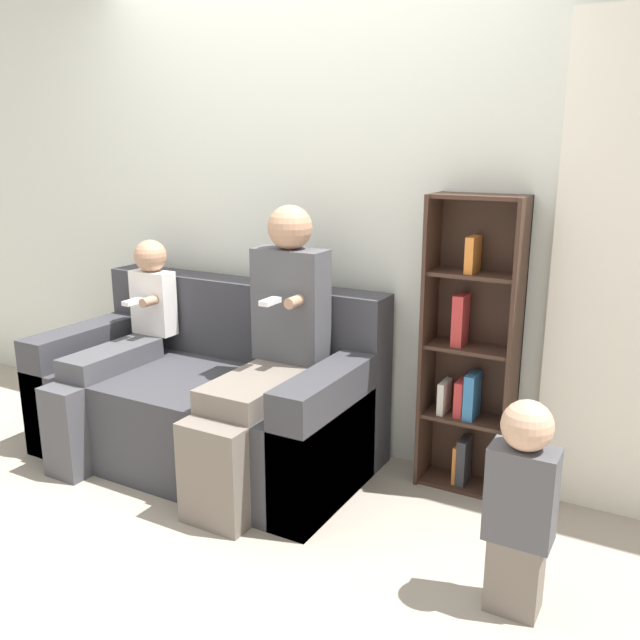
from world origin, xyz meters
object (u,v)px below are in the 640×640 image
child_seated (115,349)px  bookshelf (471,354)px  toddler_standing (521,504)px  couch (208,400)px  adult_seated (266,349)px

child_seated → bookshelf: bearing=16.8°
child_seated → toddler_standing: child_seated is taller
couch → child_seated: bearing=-160.5°
couch → toddler_standing: bearing=-14.8°
adult_seated → child_seated: 0.93m
adult_seated → toddler_standing: 1.35m
toddler_standing → bookshelf: bookshelf is taller
child_seated → bookshelf: (1.75, 0.53, 0.10)m
child_seated → bookshelf: size_ratio=0.79×
couch → adult_seated: size_ratio=1.29×
adult_seated → toddler_standing: (1.27, -0.34, -0.27)m
bookshelf → toddler_standing: bearing=-61.6°
toddler_standing → bookshelf: 0.96m
child_seated → toddler_standing: bearing=-7.4°
couch → adult_seated: bearing=-13.7°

